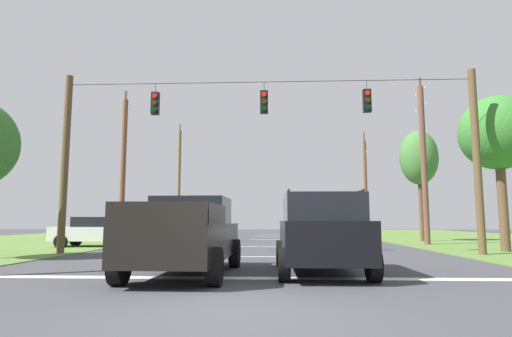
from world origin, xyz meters
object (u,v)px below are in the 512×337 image
object	(u,v)px
distant_car_oncoming	(317,231)
utility_pole_far_left	(179,180)
tree_roadside_right	(498,134)
overhead_signal_span	(266,152)
distant_car_far_parked	(204,228)
utility_pole_mid_left	(123,168)
pickup_truck	(188,235)
utility_pole_far_right	(366,185)
utility_pole_mid_right	(424,160)
tree_roadside_far_right	(419,158)
suv_black	(320,231)
distant_car_crossing_white	(97,231)

from	to	relation	value
distant_car_oncoming	utility_pole_far_left	world-z (taller)	utility_pole_far_left
utility_pole_far_left	tree_roadside_right	size ratio (longest dim) A/B	1.56
tree_roadside_right	distant_car_oncoming	bearing A→B (deg)	145.53
overhead_signal_span	distant_car_far_parked	distance (m)	15.84
overhead_signal_span	utility_pole_mid_left	bearing A→B (deg)	138.60
overhead_signal_span	pickup_truck	bearing A→B (deg)	-105.89
pickup_truck	utility_pole_far_right	size ratio (longest dim) A/B	0.58
overhead_signal_span	tree_roadside_right	size ratio (longest dim) A/B	2.50
utility_pole_far_left	utility_pole_mid_right	bearing A→B (deg)	-42.14
distant_car_oncoming	utility_pole_far_left	distance (m)	20.26
overhead_signal_span	utility_pole_mid_right	bearing A→B (deg)	39.15
pickup_truck	distant_car_oncoming	xyz separation A→B (m)	(4.49, 13.32, -0.18)
utility_pole_mid_right	tree_roadside_right	xyz separation A→B (m)	(1.42, -5.39, 0.41)
tree_roadside_far_right	suv_black	bearing A→B (deg)	-115.82
distant_car_crossing_white	utility_pole_mid_left	distance (m)	4.78
suv_black	distant_car_oncoming	xyz separation A→B (m)	(1.13, 12.93, -0.27)
suv_black	utility_pole_mid_left	world-z (taller)	utility_pole_mid_left
distant_car_oncoming	utility_pole_mid_right	size ratio (longest dim) A/B	0.46
utility_pole_mid_left	utility_pole_far_left	size ratio (longest dim) A/B	0.86
tree_roadside_right	overhead_signal_span	bearing A→B (deg)	-170.27
tree_roadside_far_right	utility_pole_far_right	bearing A→B (deg)	96.30
tree_roadside_far_right	tree_roadside_right	bearing A→B (deg)	-87.62
overhead_signal_span	tree_roadside_right	xyz separation A→B (m)	(10.19, 1.75, 1.01)
distant_car_oncoming	utility_pole_far_left	size ratio (longest dim) A/B	0.41
utility_pole_far_right	utility_pole_far_left	bearing A→B (deg)	176.97
suv_black	utility_pole_far_right	distance (m)	29.20
distant_car_crossing_white	distant_car_far_parked	distance (m)	10.86
distant_car_crossing_white	tree_roadside_far_right	distance (m)	20.22
distant_car_oncoming	tree_roadside_far_right	distance (m)	9.45
pickup_truck	tree_roadside_right	bearing A→B (deg)	34.20
utility_pole_far_right	tree_roadside_right	world-z (taller)	utility_pole_far_right
distant_car_crossing_white	distant_car_far_parked	size ratio (longest dim) A/B	1.01
distant_car_far_parked	utility_pole_mid_right	world-z (taller)	utility_pole_mid_right
utility_pole_far_right	tree_roadside_right	bearing A→B (deg)	-85.49
distant_car_oncoming	utility_pole_mid_right	distance (m)	7.25
utility_pole_far_right	utility_pole_far_left	size ratio (longest dim) A/B	0.89
pickup_truck	utility_pole_mid_left	bearing A→B (deg)	115.93
utility_pole_far_right	distant_car_far_parked	bearing A→B (deg)	-151.21
distant_car_oncoming	utility_pole_far_right	xyz separation A→B (m)	(5.91, 15.20, 3.79)
utility_pole_far_left	tree_roadside_right	world-z (taller)	utility_pole_far_left
utility_pole_mid_left	utility_pole_far_right	bearing A→B (deg)	40.02
distant_car_crossing_white	tree_roadside_right	world-z (taller)	tree_roadside_right
pickup_truck	utility_pole_far_left	world-z (taller)	utility_pole_far_left
pickup_truck	utility_pole_mid_right	world-z (taller)	utility_pole_mid_right
overhead_signal_span	distant_car_crossing_white	xyz separation A→B (m)	(-8.77, 4.53, -3.32)
distant_car_crossing_white	utility_pole_mid_left	world-z (taller)	utility_pole_mid_left
overhead_signal_span	utility_pole_mid_left	distance (m)	11.55
utility_pole_mid_left	distant_car_crossing_white	bearing A→B (deg)	-92.04
tree_roadside_right	tree_roadside_far_right	distance (m)	9.32
overhead_signal_span	utility_pole_mid_left	xyz separation A→B (m)	(-8.66, 7.63, 0.31)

